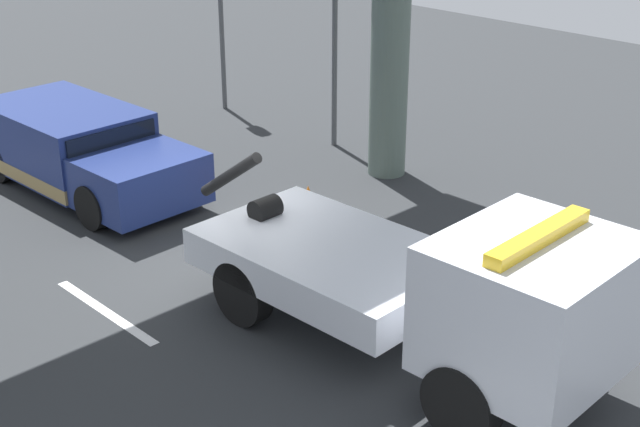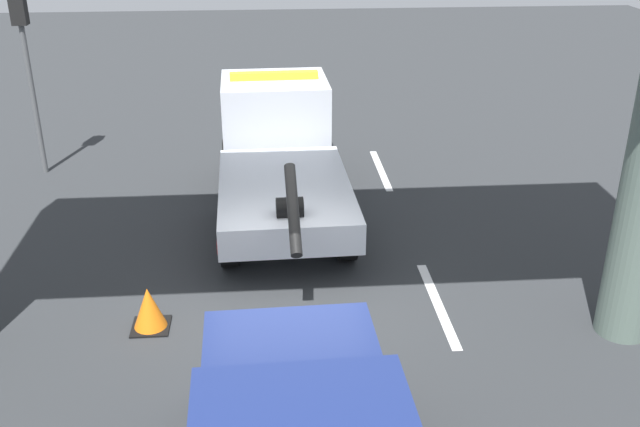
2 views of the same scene
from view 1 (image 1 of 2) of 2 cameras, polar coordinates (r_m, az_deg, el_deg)
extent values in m
cube|color=#2D3033|center=(15.12, -5.77, -3.25)|extent=(60.00, 40.00, 0.10)
cube|color=silver|center=(13.92, -13.57, -6.12)|extent=(2.60, 0.16, 0.01)
cube|color=silver|center=(13.03, 0.66, -2.96)|extent=(3.91, 2.51, 0.55)
cube|color=silver|center=(11.02, 13.39, -5.72)|extent=(2.12, 2.36, 1.65)
cube|color=black|center=(10.60, 16.39, -5.08)|extent=(0.13, 2.21, 0.66)
cube|color=maroon|center=(13.88, 4.08, -1.65)|extent=(3.65, 0.13, 0.20)
cylinder|color=black|center=(14.20, -5.76, 2.47)|extent=(1.42, 0.22, 1.07)
cylinder|color=black|center=(13.76, -3.53, 0.32)|extent=(0.37, 0.46, 0.36)
cube|color=yellow|center=(10.62, 13.84, -1.46)|extent=(0.30, 1.93, 0.16)
cylinder|color=black|center=(12.38, 14.72, -7.59)|extent=(1.01, 0.35, 1.00)
cylinder|color=black|center=(10.87, 9.04, -11.87)|extent=(1.01, 0.35, 1.00)
cylinder|color=black|center=(14.37, 1.28, -2.18)|extent=(1.01, 0.35, 1.00)
cylinder|color=black|center=(13.09, -4.96, -5.03)|extent=(1.01, 0.35, 1.00)
cube|color=navy|center=(18.86, -16.03, 4.63)|extent=(3.52, 2.30, 1.35)
cube|color=navy|center=(16.84, -11.41, 2.10)|extent=(1.79, 2.16, 0.95)
cube|color=black|center=(17.33, -13.16, 4.32)|extent=(0.12, 1.94, 0.59)
cube|color=#9E8451|center=(19.02, -15.86, 3.23)|extent=(3.54, 2.32, 0.28)
cylinder|color=black|center=(17.57, -9.07, 2.19)|extent=(0.85, 0.30, 0.84)
cylinder|color=black|center=(16.59, -14.32, 0.41)|extent=(0.85, 0.30, 0.84)
cylinder|color=black|center=(20.24, -14.94, 4.59)|extent=(0.85, 0.30, 0.84)
cylinder|color=black|center=(19.40, -19.73, 3.15)|extent=(0.85, 0.30, 0.84)
cylinder|color=#596B60|center=(18.06, 4.55, 11.45)|extent=(0.78, 0.78, 5.93)
cylinder|color=#515456|center=(22.99, -6.26, 10.46)|extent=(0.12, 0.12, 3.13)
cylinder|color=#515456|center=(20.02, 0.94, 9.23)|extent=(0.12, 0.12, 3.54)
cone|color=orange|center=(16.44, -0.76, 0.68)|extent=(0.52, 0.52, 0.69)
cube|color=black|center=(16.57, -0.75, -0.37)|extent=(0.58, 0.58, 0.03)
camera|label=2|loc=(22.24, -23.19, 20.54)|focal=40.62mm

